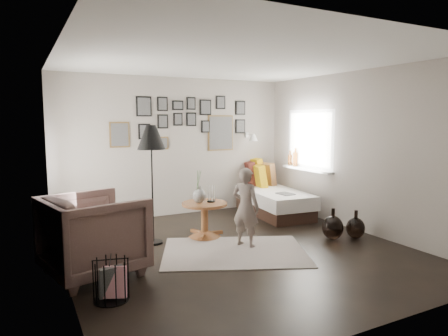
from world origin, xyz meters
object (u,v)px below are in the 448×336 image
armchair (94,235)px  demijohn_large (333,227)px  demijohn_small (356,228)px  child (246,207)px  magazine_basket (111,280)px  vase (199,193)px  floor_lamp (151,142)px  pedestal_table (205,221)px  daybed (268,196)px

armchair → demijohn_large: armchair is taller
demijohn_small → child: (-1.69, 0.45, 0.41)m
magazine_basket → vase: bearing=43.2°
demijohn_large → floor_lamp: bearing=156.6°
magazine_basket → demijohn_small: demijohn_small is taller
vase → demijohn_small: size_ratio=1.14×
magazine_basket → demijohn_large: bearing=9.0°
vase → armchair: bearing=-155.4°
demijohn_large → child: 1.43m
pedestal_table → daybed: 2.08m
armchair → floor_lamp: size_ratio=0.60×
floor_lamp → demijohn_large: bearing=-23.4°
daybed → child: bearing=-126.2°
demijohn_small → demijohn_large: bearing=161.1°
floor_lamp → demijohn_small: size_ratio=3.96×
daybed → demijohn_large: 2.00m
armchair → demijohn_large: (3.45, -0.24, -0.29)m
floor_lamp → demijohn_large: (2.48, -1.07, -1.31)m
pedestal_table → magazine_basket: bearing=-138.5°
floor_lamp → demijohn_small: 3.35m
demijohn_small → magazine_basket: bearing=-173.6°
daybed → armchair: size_ratio=2.06×
armchair → magazine_basket: bearing=168.6°
daybed → vase: bearing=-147.4°
floor_lamp → demijohn_large: size_ratio=3.60×
floor_lamp → magazine_basket: size_ratio=4.09×
daybed → demijohn_large: size_ratio=4.47×
daybed → magazine_basket: bearing=-139.1°
pedestal_table → magazine_basket: pedestal_table is taller
pedestal_table → vase: (-0.08, 0.02, 0.45)m
demijohn_large → child: (-1.34, 0.33, 0.38)m
vase → daybed: size_ratio=0.23×
vase → magazine_basket: (-1.66, -1.56, -0.49)m
armchair → floor_lamp: floor_lamp is taller
demijohn_large → armchair: bearing=176.0°
demijohn_large → magazine_basket: bearing=-171.0°
vase → magazine_basket: bearing=-136.8°
child → floor_lamp: bearing=26.5°
pedestal_table → floor_lamp: 1.48m
pedestal_table → demijohn_large: 1.96m
vase → child: 0.81m
demijohn_large → child: child is taller
pedestal_table → vase: 0.46m
vase → daybed: bearing=27.0°
floor_lamp → child: (1.14, -0.74, -0.93)m
armchair → daybed: bearing=-77.6°
vase → demijohn_small: vase is taller
pedestal_table → armchair: 1.93m
pedestal_table → demijohn_small: (2.03, -1.12, -0.09)m
floor_lamp → magazine_basket: (-0.94, -1.61, -1.29)m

